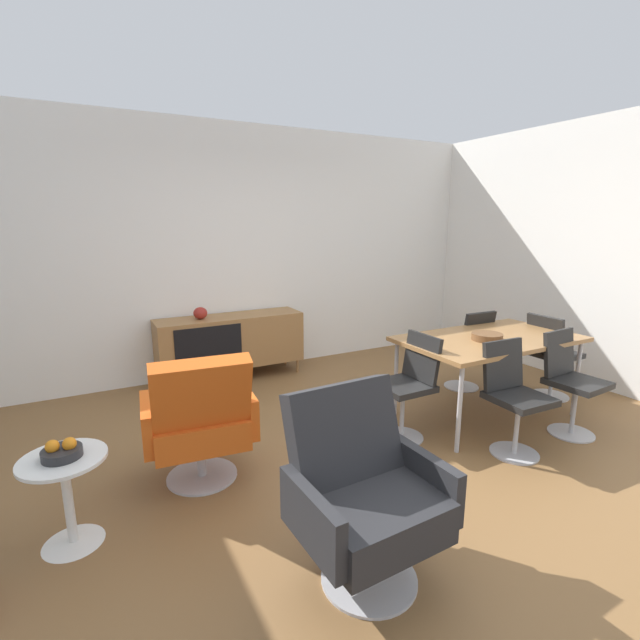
{
  "coord_description": "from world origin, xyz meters",
  "views": [
    {
      "loc": [
        -1.64,
        -2.45,
        1.75
      ],
      "look_at": [
        0.09,
        0.77,
        0.94
      ],
      "focal_mm": 25.23,
      "sensor_mm": 36.0,
      "label": 1
    }
  ],
  "objects_px": {
    "dining_chair_front_right": "(570,379)",
    "side_table_round": "(67,491)",
    "dining_chair_far_end": "(551,353)",
    "dining_chair_front_left": "(513,393)",
    "lounge_chair_red": "(200,419)",
    "vase_cobalt": "(200,313)",
    "fruit_bowl": "(62,451)",
    "dining_table": "(489,342)",
    "dining_chair_near_window": "(409,382)",
    "sideboard": "(231,341)",
    "wooden_bowl_on_table": "(487,337)",
    "armchair_black_shell": "(363,489)",
    "dining_chair_back_right": "(468,346)"
  },
  "relations": [
    {
      "from": "dining_chair_far_end",
      "to": "lounge_chair_red",
      "type": "height_order",
      "value": "lounge_chair_red"
    },
    {
      "from": "vase_cobalt",
      "to": "dining_table",
      "type": "height_order",
      "value": "vase_cobalt"
    },
    {
      "from": "sideboard",
      "to": "armchair_black_shell",
      "type": "relative_size",
      "value": 1.69
    },
    {
      "from": "dining_chair_near_window",
      "to": "dining_chair_front_left",
      "type": "height_order",
      "value": "same"
    },
    {
      "from": "vase_cobalt",
      "to": "fruit_bowl",
      "type": "distance_m",
      "value": 2.54
    },
    {
      "from": "dining_chair_far_end",
      "to": "armchair_black_shell",
      "type": "distance_m",
      "value": 3.11
    },
    {
      "from": "dining_chair_far_end",
      "to": "side_table_round",
      "type": "height_order",
      "value": "dining_chair_far_end"
    },
    {
      "from": "dining_chair_far_end",
      "to": "dining_chair_back_right",
      "type": "bearing_deg",
      "value": 134.06
    },
    {
      "from": "sideboard",
      "to": "vase_cobalt",
      "type": "relative_size",
      "value": 10.97
    },
    {
      "from": "dining_chair_back_right",
      "to": "side_table_round",
      "type": "distance_m",
      "value": 3.75
    },
    {
      "from": "lounge_chair_red",
      "to": "sideboard",
      "type": "bearing_deg",
      "value": 67.38
    },
    {
      "from": "sideboard",
      "to": "fruit_bowl",
      "type": "height_order",
      "value": "sideboard"
    },
    {
      "from": "dining_chair_near_window",
      "to": "armchair_black_shell",
      "type": "relative_size",
      "value": 0.9
    },
    {
      "from": "wooden_bowl_on_table",
      "to": "dining_chair_far_end",
      "type": "bearing_deg",
      "value": 3.57
    },
    {
      "from": "dining_chair_back_right",
      "to": "wooden_bowl_on_table",
      "type": "bearing_deg",
      "value": -126.19
    },
    {
      "from": "armchair_black_shell",
      "to": "vase_cobalt",
      "type": "bearing_deg",
      "value": 90.38
    },
    {
      "from": "wooden_bowl_on_table",
      "to": "lounge_chair_red",
      "type": "bearing_deg",
      "value": 175.65
    },
    {
      "from": "wooden_bowl_on_table",
      "to": "side_table_round",
      "type": "relative_size",
      "value": 0.5
    },
    {
      "from": "dining_table",
      "to": "dining_chair_near_window",
      "type": "relative_size",
      "value": 1.87
    },
    {
      "from": "sideboard",
      "to": "dining_table",
      "type": "xyz_separation_m",
      "value": [
        1.74,
        -2.06,
        0.26
      ]
    },
    {
      "from": "dining_chair_front_right",
      "to": "side_table_round",
      "type": "distance_m",
      "value": 3.71
    },
    {
      "from": "dining_chair_far_end",
      "to": "dining_chair_back_right",
      "type": "xyz_separation_m",
      "value": [
        -0.54,
        0.56,
        0.0
      ]
    },
    {
      "from": "fruit_bowl",
      "to": "dining_chair_front_right",
      "type": "bearing_deg",
      "value": -6.66
    },
    {
      "from": "sideboard",
      "to": "side_table_round",
      "type": "relative_size",
      "value": 3.08
    },
    {
      "from": "sideboard",
      "to": "dining_chair_back_right",
      "type": "height_order",
      "value": "dining_chair_back_right"
    },
    {
      "from": "wooden_bowl_on_table",
      "to": "dining_chair_back_right",
      "type": "xyz_separation_m",
      "value": [
        0.45,
        0.62,
        -0.3
      ]
    },
    {
      "from": "dining_chair_front_left",
      "to": "side_table_round",
      "type": "relative_size",
      "value": 1.65
    },
    {
      "from": "dining_chair_front_left",
      "to": "armchair_black_shell",
      "type": "relative_size",
      "value": 0.9
    },
    {
      "from": "vase_cobalt",
      "to": "dining_chair_front_right",
      "type": "height_order",
      "value": "dining_chair_front_right"
    },
    {
      "from": "vase_cobalt",
      "to": "dining_chair_back_right",
      "type": "height_order",
      "value": "dining_chair_back_right"
    },
    {
      "from": "dining_table",
      "to": "side_table_round",
      "type": "distance_m",
      "value": 3.36
    },
    {
      "from": "dining_chair_far_end",
      "to": "dining_chair_front_left",
      "type": "relative_size",
      "value": 1.0
    },
    {
      "from": "dining_chair_near_window",
      "to": "lounge_chair_red",
      "type": "distance_m",
      "value": 1.66
    },
    {
      "from": "dining_chair_front_left",
      "to": "lounge_chair_red",
      "type": "height_order",
      "value": "lounge_chair_red"
    },
    {
      "from": "dining_table",
      "to": "vase_cobalt",
      "type": "bearing_deg",
      "value": 134.96
    },
    {
      "from": "dining_table",
      "to": "dining_chair_far_end",
      "type": "relative_size",
      "value": 1.87
    },
    {
      "from": "dining_chair_far_end",
      "to": "dining_table",
      "type": "bearing_deg",
      "value": -179.99
    },
    {
      "from": "vase_cobalt",
      "to": "lounge_chair_red",
      "type": "height_order",
      "value": "lounge_chair_red"
    },
    {
      "from": "side_table_round",
      "to": "sideboard",
      "type": "bearing_deg",
      "value": 53.99
    },
    {
      "from": "dining_chair_front_left",
      "to": "fruit_bowl",
      "type": "relative_size",
      "value": 4.28
    },
    {
      "from": "dining_chair_front_right",
      "to": "dining_chair_far_end",
      "type": "bearing_deg",
      "value": 45.85
    },
    {
      "from": "sideboard",
      "to": "fruit_bowl",
      "type": "relative_size",
      "value": 8.0
    },
    {
      "from": "sideboard",
      "to": "armchair_black_shell",
      "type": "distance_m",
      "value": 3.13
    },
    {
      "from": "fruit_bowl",
      "to": "side_table_round",
      "type": "bearing_deg",
      "value": -97.0
    },
    {
      "from": "sideboard",
      "to": "wooden_bowl_on_table",
      "type": "bearing_deg",
      "value": -52.37
    },
    {
      "from": "dining_chair_front_left",
      "to": "lounge_chair_red",
      "type": "relative_size",
      "value": 0.9
    },
    {
      "from": "dining_chair_front_left",
      "to": "dining_chair_front_right",
      "type": "relative_size",
      "value": 1.0
    },
    {
      "from": "dining_chair_back_right",
      "to": "dining_chair_front_right",
      "type": "bearing_deg",
      "value": -90.1
    },
    {
      "from": "armchair_black_shell",
      "to": "dining_table",
      "type": "bearing_deg",
      "value": 27.34
    },
    {
      "from": "vase_cobalt",
      "to": "dining_chair_front_right",
      "type": "distance_m",
      "value": 3.57
    }
  ]
}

